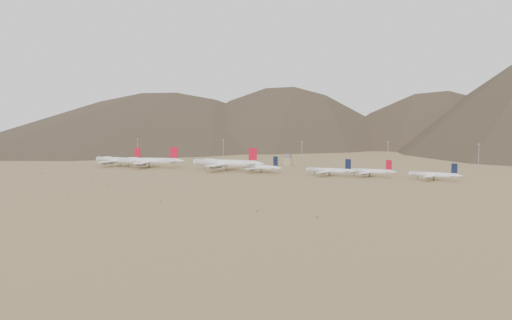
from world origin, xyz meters
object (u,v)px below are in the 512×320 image
at_px(widebody_west, 119,160).
at_px(widebody_east, 225,163).
at_px(widebody_centre, 148,161).
at_px(narrowbody_a, 262,167).
at_px(narrowbody_b, 330,170).
at_px(control_tower, 288,161).

xyz_separation_m(widebody_west, widebody_east, (124.54, -2.67, 0.86)).
bearing_deg(widebody_centre, widebody_east, -16.14).
bearing_deg(widebody_centre, narrowbody_a, -18.24).
height_order(widebody_west, narrowbody_b, widebody_west).
bearing_deg(widebody_west, widebody_centre, -1.15).
xyz_separation_m(widebody_west, widebody_centre, (38.64, -3.21, 0.46)).
distance_m(widebody_east, control_tower, 89.50).
bearing_deg(widebody_west, narrowbody_a, 1.14).
distance_m(widebody_centre, narrowbody_b, 190.16).
xyz_separation_m(widebody_east, narrowbody_a, (38.66, -4.34, -2.52)).
relative_size(widebody_centre, widebody_east, 0.92).
bearing_deg(control_tower, widebody_west, -152.08).
xyz_separation_m(widebody_east, narrowbody_b, (104.01, -9.98, -2.68)).
height_order(widebody_centre, control_tower, widebody_centre).
bearing_deg(widebody_centre, widebody_west, 158.76).
bearing_deg(widebody_centre, control_tower, 19.81).
relative_size(widebody_centre, narrowbody_a, 1.50).
relative_size(narrowbody_a, control_tower, 3.75).
relative_size(widebody_centre, control_tower, 5.64).
relative_size(widebody_east, narrowbody_a, 1.63).
bearing_deg(narrowbody_b, widebody_east, -178.19).
distance_m(widebody_east, narrowbody_a, 38.98).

